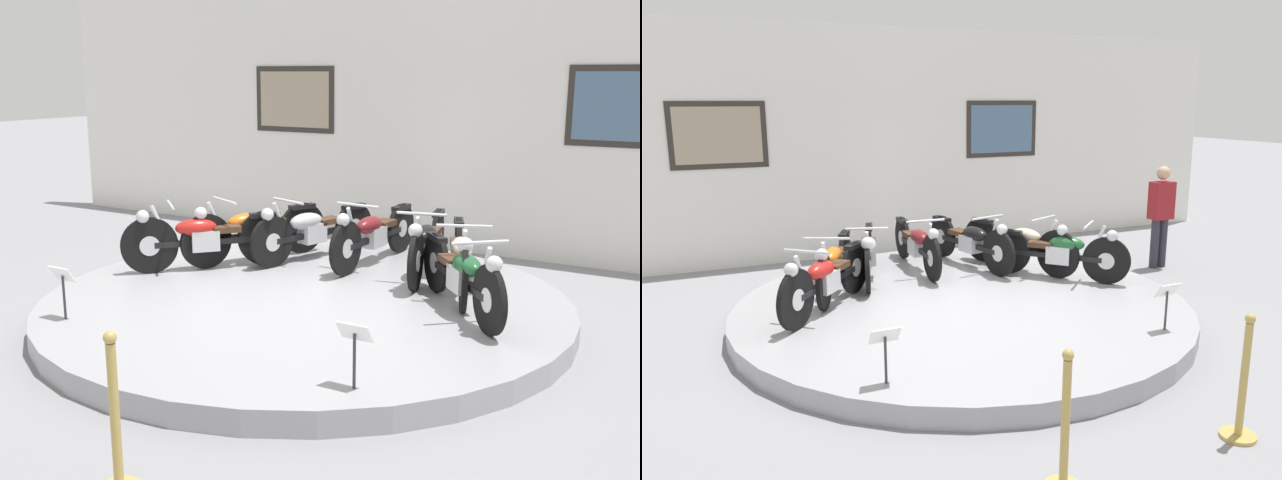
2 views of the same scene
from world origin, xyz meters
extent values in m
plane|color=gray|center=(0.00, 0.00, 0.00)|extent=(60.00, 60.00, 0.00)
cylinder|color=#99999E|center=(0.00, 0.00, 0.11)|extent=(5.41, 5.41, 0.21)
cube|color=white|center=(0.00, 3.65, 1.88)|extent=(14.00, 0.20, 3.76)
cube|color=#2D2823|center=(-2.40, 3.54, 2.07)|extent=(1.40, 0.02, 1.00)
cube|color=tan|center=(-2.40, 3.53, 2.07)|extent=(1.24, 0.02, 0.84)
cube|color=#2D2823|center=(2.40, 3.54, 2.07)|extent=(1.40, 0.02, 1.00)
cube|color=slate|center=(2.40, 3.53, 2.07)|extent=(1.24, 0.02, 0.84)
cylinder|color=black|center=(-1.99, -0.16, 0.54)|extent=(0.48, 0.53, 0.65)
cylinder|color=silver|center=(-1.99, -0.16, 0.54)|extent=(0.20, 0.21, 0.23)
cylinder|color=black|center=(-1.10, 0.85, 0.54)|extent=(0.48, 0.53, 0.65)
cylinder|color=silver|center=(-1.10, 0.85, 0.54)|extent=(0.20, 0.21, 0.23)
cube|color=black|center=(-1.55, 0.34, 0.54)|extent=(0.88, 0.97, 0.07)
cube|color=silver|center=(-1.57, 0.31, 0.56)|extent=(0.36, 0.37, 0.24)
ellipsoid|color=red|center=(-1.64, 0.24, 0.72)|extent=(0.48, 0.50, 0.20)
cube|color=#472D1E|center=(-1.40, 0.51, 0.68)|extent=(0.36, 0.37, 0.07)
cube|color=black|center=(-1.10, 0.85, 0.82)|extent=(0.31, 0.34, 0.06)
cylinder|color=silver|center=(-1.90, -0.05, 0.74)|extent=(0.20, 0.22, 0.54)
cylinder|color=silver|center=(-1.82, 0.03, 1.00)|extent=(0.42, 0.38, 0.03)
sphere|color=silver|center=(-2.03, -0.21, 0.88)|extent=(0.15, 0.15, 0.15)
cylinder|color=black|center=(-1.59, 0.35, 0.54)|extent=(0.32, 0.61, 0.65)
cylinder|color=silver|center=(-1.59, 0.35, 0.54)|extent=(0.15, 0.23, 0.23)
cylinder|color=black|center=(-1.03, 1.59, 0.54)|extent=(0.32, 0.61, 0.65)
cylinder|color=silver|center=(-1.03, 1.59, 0.54)|extent=(0.15, 0.23, 0.23)
cube|color=black|center=(-1.31, 0.97, 0.54)|extent=(0.57, 1.16, 0.07)
cube|color=silver|center=(-1.33, 0.93, 0.56)|extent=(0.31, 0.37, 0.24)
ellipsoid|color=#D16619|center=(-1.37, 0.84, 0.72)|extent=(0.40, 0.53, 0.20)
cube|color=#472D1E|center=(-1.22, 1.17, 0.68)|extent=(0.31, 0.37, 0.07)
cube|color=black|center=(-1.03, 1.59, 0.81)|extent=(0.24, 0.37, 0.06)
cylinder|color=silver|center=(-1.53, 0.49, 0.74)|extent=(0.14, 0.25, 0.54)
cylinder|color=silver|center=(-1.48, 0.59, 1.00)|extent=(0.51, 0.25, 0.03)
sphere|color=silver|center=(-1.61, 0.30, 0.88)|extent=(0.15, 0.15, 0.15)
cylinder|color=black|center=(-0.95, 0.78, 0.52)|extent=(0.23, 0.60, 0.61)
cylinder|color=silver|center=(-0.95, 0.78, 0.52)|extent=(0.13, 0.22, 0.22)
cylinder|color=black|center=(-0.55, 2.07, 0.52)|extent=(0.23, 0.60, 0.61)
cylinder|color=silver|center=(-0.55, 2.07, 0.52)|extent=(0.13, 0.22, 0.22)
cube|color=black|center=(-0.75, 1.42, 0.52)|extent=(0.43, 1.21, 0.07)
cube|color=silver|center=(-0.76, 1.38, 0.54)|extent=(0.29, 0.36, 0.24)
ellipsoid|color=#B2B5BA|center=(-0.79, 1.29, 0.70)|extent=(0.35, 0.52, 0.20)
cube|color=#472D1E|center=(-0.68, 1.63, 0.66)|extent=(0.29, 0.36, 0.07)
cube|color=black|center=(-0.55, 2.07, 0.78)|extent=(0.20, 0.37, 0.06)
cylinder|color=silver|center=(-0.90, 0.92, 0.72)|extent=(0.12, 0.25, 0.54)
cylinder|color=silver|center=(-0.87, 1.02, 0.98)|extent=(0.53, 0.19, 0.03)
sphere|color=silver|center=(-0.97, 0.72, 0.86)|extent=(0.15, 0.15, 0.15)
cylinder|color=black|center=(-0.03, 0.91, 0.53)|extent=(0.08, 0.63, 0.63)
cylinder|color=silver|center=(-0.03, 0.91, 0.53)|extent=(0.07, 0.22, 0.22)
cylinder|color=black|center=(0.03, 2.26, 0.53)|extent=(0.08, 0.63, 0.63)
cylinder|color=silver|center=(0.03, 2.26, 0.53)|extent=(0.07, 0.22, 0.22)
cube|color=black|center=(0.00, 1.59, 0.53)|extent=(0.12, 1.24, 0.07)
cube|color=silver|center=(0.00, 1.55, 0.55)|extent=(0.21, 0.33, 0.24)
ellipsoid|color=maroon|center=(-0.01, 1.45, 0.71)|extent=(0.24, 0.49, 0.20)
cube|color=#472D1E|center=(0.01, 1.81, 0.67)|extent=(0.21, 0.33, 0.07)
cube|color=black|center=(0.03, 2.26, 0.80)|extent=(0.12, 0.36, 0.06)
cylinder|color=silver|center=(-0.02, 1.06, 0.73)|extent=(0.05, 0.25, 0.54)
cylinder|color=silver|center=(-0.02, 1.17, 0.99)|extent=(0.54, 0.05, 0.03)
sphere|color=silver|center=(-0.03, 0.85, 0.87)|extent=(0.15, 0.15, 0.15)
cylinder|color=black|center=(0.89, 0.76, 0.54)|extent=(0.19, 0.64, 0.64)
cylinder|color=silver|center=(0.89, 0.76, 0.54)|extent=(0.11, 0.23, 0.22)
cylinder|color=black|center=(0.60, 2.08, 0.54)|extent=(0.19, 0.64, 0.64)
cylinder|color=silver|center=(0.60, 2.08, 0.54)|extent=(0.11, 0.23, 0.22)
cube|color=black|center=(0.75, 1.42, 0.54)|extent=(0.34, 1.23, 0.07)
cube|color=silver|center=(0.76, 1.38, 0.56)|extent=(0.26, 0.36, 0.24)
ellipsoid|color=black|center=(0.78, 1.29, 0.72)|extent=(0.32, 0.52, 0.20)
cube|color=#472D1E|center=(0.70, 1.64, 0.68)|extent=(0.26, 0.36, 0.07)
cube|color=black|center=(0.60, 2.08, 0.81)|extent=(0.18, 0.37, 0.06)
cylinder|color=silver|center=(0.86, 0.91, 0.74)|extent=(0.10, 0.25, 0.54)
cylinder|color=silver|center=(0.84, 1.01, 1.00)|extent=(0.53, 0.15, 0.03)
sphere|color=silver|center=(0.91, 0.70, 0.88)|extent=(0.15, 0.15, 0.15)
cylinder|color=black|center=(1.57, 0.35, 0.55)|extent=(0.31, 0.63, 0.66)
cylinder|color=silver|center=(1.57, 0.35, 0.55)|extent=(0.15, 0.24, 0.23)
cylinder|color=black|center=(1.05, 1.59, 0.55)|extent=(0.31, 0.63, 0.66)
cylinder|color=silver|center=(1.05, 1.59, 0.55)|extent=(0.15, 0.24, 0.23)
cube|color=black|center=(1.31, 0.97, 0.55)|extent=(0.55, 1.17, 0.07)
cube|color=silver|center=(1.33, 0.93, 0.57)|extent=(0.31, 0.37, 0.24)
ellipsoid|color=beige|center=(1.37, 0.84, 0.73)|extent=(0.39, 0.53, 0.20)
cube|color=#472D1E|center=(1.23, 1.17, 0.69)|extent=(0.31, 0.37, 0.07)
cube|color=black|center=(1.05, 1.59, 0.83)|extent=(0.23, 0.37, 0.06)
cylinder|color=silver|center=(1.52, 0.49, 0.75)|extent=(0.14, 0.25, 0.54)
cylinder|color=silver|center=(1.47, 0.59, 1.01)|extent=(0.51, 0.24, 0.03)
sphere|color=silver|center=(1.60, 0.29, 0.89)|extent=(0.15, 0.15, 0.15)
cylinder|color=black|center=(2.00, -0.16, 0.53)|extent=(0.46, 0.50, 0.63)
cylinder|color=silver|center=(2.00, -0.16, 0.53)|extent=(0.20, 0.21, 0.22)
cylinder|color=black|center=(1.09, 0.84, 0.53)|extent=(0.46, 0.50, 0.63)
cylinder|color=silver|center=(1.09, 0.84, 0.53)|extent=(0.20, 0.21, 0.22)
cube|color=black|center=(1.55, 0.34, 0.53)|extent=(0.89, 0.97, 0.07)
cube|color=silver|center=(1.57, 0.31, 0.55)|extent=(0.36, 0.37, 0.24)
ellipsoid|color=#1E562D|center=(1.64, 0.24, 0.71)|extent=(0.49, 0.50, 0.20)
cube|color=#472D1E|center=(1.40, 0.51, 0.67)|extent=(0.36, 0.37, 0.07)
cube|color=black|center=(1.09, 0.84, 0.80)|extent=(0.32, 0.33, 0.06)
cylinder|color=silver|center=(1.90, -0.05, 0.73)|extent=(0.20, 0.22, 0.54)
cylinder|color=silver|center=(1.83, 0.03, 0.99)|extent=(0.42, 0.39, 0.03)
sphere|color=silver|center=(2.04, -0.20, 0.87)|extent=(0.15, 0.15, 0.15)
cylinder|color=#333338|center=(-1.54, -1.78, 0.42)|extent=(0.02, 0.02, 0.42)
cube|color=white|center=(-1.54, -1.78, 0.65)|extent=(0.26, 0.11, 0.15)
cylinder|color=#333338|center=(1.54, -1.78, 0.42)|extent=(0.02, 0.02, 0.42)
cube|color=white|center=(1.54, -1.78, 0.65)|extent=(0.26, 0.11, 0.15)
cylinder|color=tan|center=(0.81, -3.42, 0.47)|extent=(0.06, 0.06, 0.95)
sphere|color=tan|center=(0.81, -3.42, 0.98)|extent=(0.08, 0.08, 0.08)
camera|label=1|loc=(3.94, -6.29, 2.48)|focal=42.00mm
camera|label=2|loc=(-3.00, -6.55, 2.60)|focal=35.00mm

